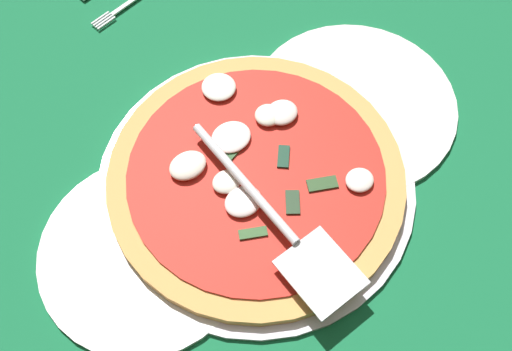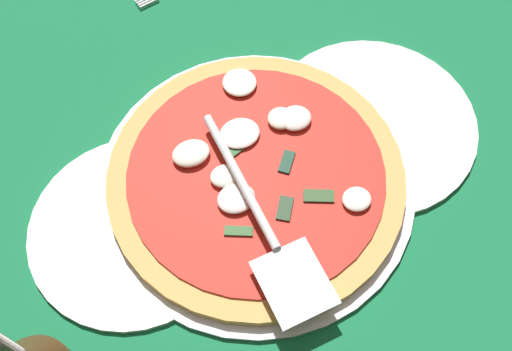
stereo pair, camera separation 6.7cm
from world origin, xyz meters
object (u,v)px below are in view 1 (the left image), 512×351
Objects in this scene: dinner_plate_right at (354,105)px; pizza at (255,174)px; pizza_server at (277,221)px; dinner_plate_left at (145,252)px.

pizza is (-16.06, -1.55, 1.35)cm from dinner_plate_right.
pizza_server reaches higher than pizza.
dinner_plate_left is 0.68× the size of pizza.
pizza_server is (-2.11, -6.98, 2.47)cm from pizza.
dinner_plate_left is at bearing -176.62° from dinner_plate_right.
dinner_plate_left is 14.91cm from pizza.
dinner_plate_right is at bearing 5.51° from pizza.
pizza_server is (-18.18, -8.53, 3.82)cm from dinner_plate_right.
dinner_plate_right is (30.91, 1.82, 0.00)cm from dinner_plate_left.
dinner_plate_right is 20.44cm from pizza_server.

